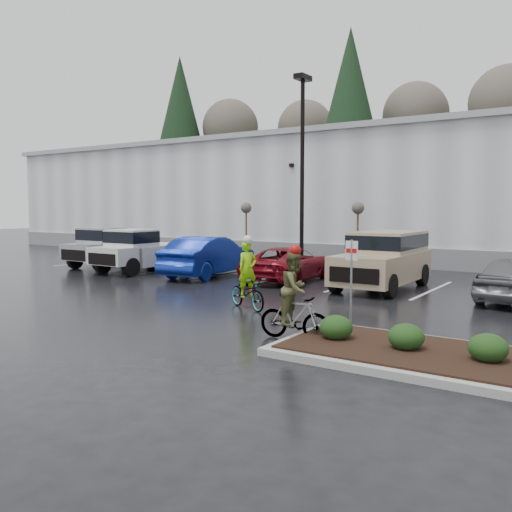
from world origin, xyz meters
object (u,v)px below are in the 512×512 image
Objects in this scene: fire_lane_sign at (351,274)px; cyclist_hivis at (248,286)px; lamppost at (302,150)px; sapling_west at (246,211)px; suv_tan at (382,260)px; car_blue at (209,256)px; sapling_mid at (358,212)px; pickup_silver at (117,247)px; car_red at (289,264)px; pickup_white at (146,250)px; cyclist_olive at (295,305)px.

cyclist_hivis is at bearing 161.07° from fire_lane_sign.
fire_lane_sign is at bearing -56.54° from lamppost.
sapling_west is 11.46m from suv_tan.
fire_lane_sign reaches higher than car_blue.
sapling_mid is 13.92m from fire_lane_sign.
pickup_silver is at bearing -179.11° from suv_tan.
car_blue reaches higher than car_red.
cyclist_hivis is (11.81, -5.68, -0.31)m from pickup_silver.
car_red is 0.96× the size of suv_tan.
sapling_mid is at bearing -129.80° from car_blue.
fire_lane_sign is 0.42× the size of pickup_white.
sapling_mid is 0.62× the size of pickup_white.
suv_tan is at bearing 178.36° from car_blue.
pickup_silver and pickup_white have the same top height.
sapling_mid is at bearing 40.02° from pickup_white.
cyclist_olive is at bearing -72.22° from sapling_mid.
pickup_silver reaches higher than car_red.
lamppost is at bearing 31.73° from pickup_silver.
pickup_white is at bearing -12.78° from pickup_silver.
suv_tan is (9.85, -5.61, -1.70)m from sapling_west.
cyclist_hivis is at bearing -69.11° from lamppost.
lamppost is 1.78× the size of car_blue.
fire_lane_sign reaches higher than suv_tan.
cyclist_hivis is 1.00× the size of cyclist_olive.
sapling_west is at bearing 56.86° from pickup_silver.
pickup_silver is 1.02× the size of suv_tan.
sapling_west is at bearing 165.96° from lamppost.
cyclist_hivis is (8.01, -11.50, -2.06)m from sapling_west.
pickup_white is (-5.15, -5.43, -4.71)m from lamppost.
suv_tan is 2.39× the size of cyclist_olive.
cyclist_hivis is (2.05, -5.88, -0.01)m from car_red.
car_blue is at bearing -175.07° from suv_tan.
sapling_mid is at bearing 21.80° from lamppost.
sapling_mid is 6.75m from suv_tan.
car_red is (7.11, 0.80, -0.30)m from pickup_white.
fire_lane_sign is at bearing -67.51° from sapling_mid.
fire_lane_sign is at bearing -26.21° from pickup_white.
lamppost is 1.77× the size of pickup_silver.
pickup_silver is at bearing -148.27° from lamppost.
pickup_white is (-12.95, 6.38, -0.43)m from fire_lane_sign.
cyclist_hivis is (1.51, -11.50, -2.06)m from sapling_mid.
suv_tan is at bearing 4.23° from pickup_white.
lamppost is 4.32× the size of cyclist_hivis.
sapling_mid is 0.63× the size of suv_tan.
cyclist_olive is (5.03, -8.37, 0.11)m from car_red.
sapling_west is 17.46m from fire_lane_sign.
lamppost is at bearing 141.73° from suv_tan.
cyclist_hivis reaches higher than pickup_white.
sapling_west reaches higher than cyclist_olive.
cyclist_hivis is at bearing 130.35° from car_blue.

